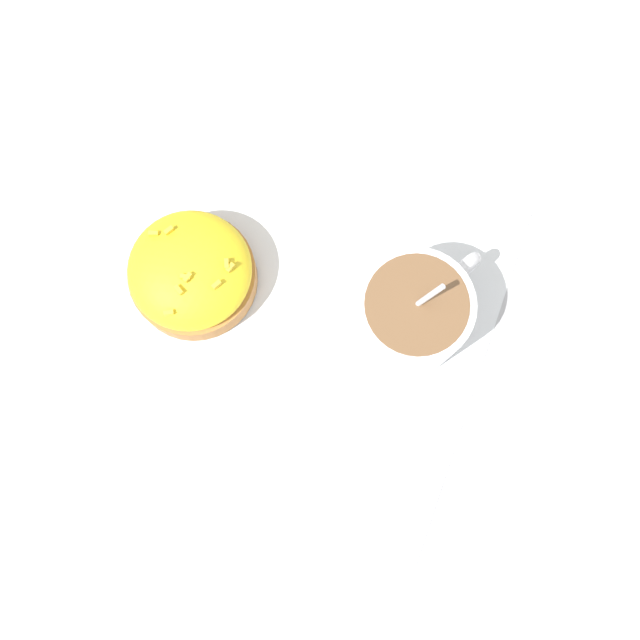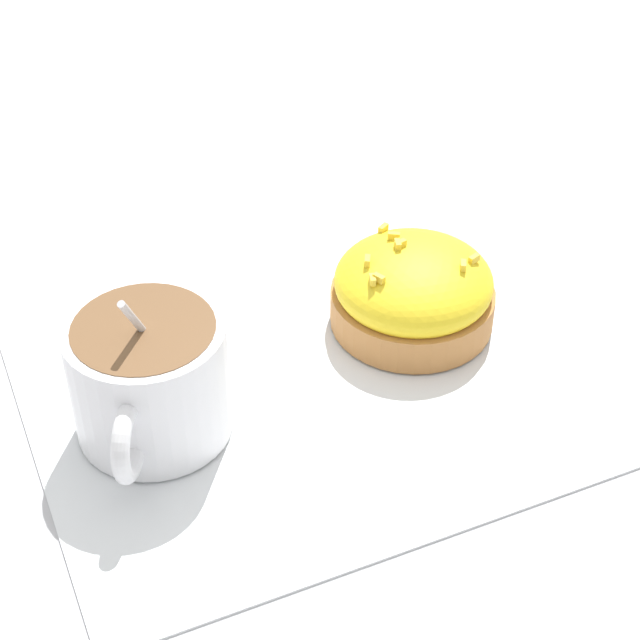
% 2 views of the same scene
% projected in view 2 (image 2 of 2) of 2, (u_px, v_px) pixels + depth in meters
% --- Properties ---
extents(ground_plane, '(3.00, 3.00, 0.00)m').
position_uv_depth(ground_plane, '(280.00, 363.00, 0.61)').
color(ground_plane, '#B2B2B7').
extents(paper_napkin, '(0.33, 0.34, 0.00)m').
position_uv_depth(paper_napkin, '(280.00, 361.00, 0.61)').
color(paper_napkin, white).
rests_on(paper_napkin, ground_plane).
extents(coffee_cup, '(0.09, 0.10, 0.09)m').
position_uv_depth(coffee_cup, '(149.00, 375.00, 0.55)').
color(coffee_cup, white).
rests_on(coffee_cup, paper_napkin).
extents(frosted_pastry, '(0.10, 0.10, 0.05)m').
position_uv_depth(frosted_pastry, '(413.00, 291.00, 0.62)').
color(frosted_pastry, '#B2753D').
rests_on(frosted_pastry, paper_napkin).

